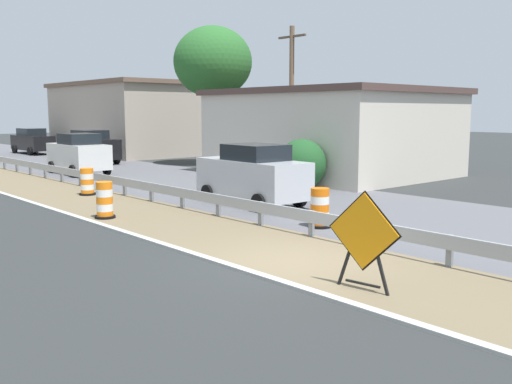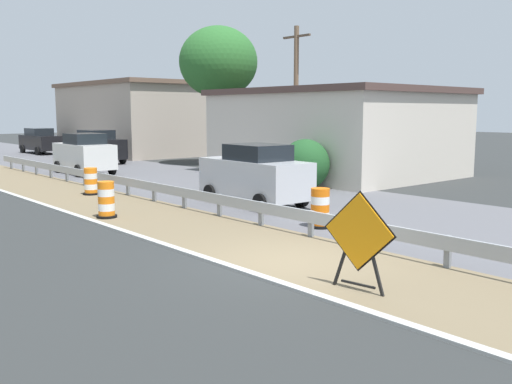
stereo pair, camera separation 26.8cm
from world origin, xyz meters
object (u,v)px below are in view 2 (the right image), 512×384
(traffic_barrel_nearest, at_px, (320,210))
(traffic_barrel_close, at_px, (106,201))
(warning_sign_diamond, at_px, (359,236))
(car_trailing_near_lane, at_px, (98,147))
(car_lead_near_lane, at_px, (255,175))
(car_trailing_far_lane, at_px, (84,154))
(utility_pole_near, at_px, (296,100))
(traffic_barrel_mid, at_px, (91,183))
(car_mid_far_lane, at_px, (40,141))

(traffic_barrel_nearest, xyz_separation_m, traffic_barrel_close, (-3.94, 5.40, 0.00))
(warning_sign_diamond, xyz_separation_m, traffic_barrel_close, (-0.18, 9.85, -0.52))
(traffic_barrel_nearest, xyz_separation_m, car_trailing_near_lane, (4.33, 23.42, 0.55))
(car_lead_near_lane, relative_size, car_trailing_far_lane, 1.05)
(traffic_barrel_close, distance_m, car_trailing_far_lane, 13.54)
(car_trailing_far_lane, xyz_separation_m, utility_pole_near, (7.31, -8.58, 2.79))
(traffic_barrel_close, bearing_deg, traffic_barrel_mid, 70.26)
(car_lead_near_lane, bearing_deg, car_mid_far_lane, -4.34)
(traffic_barrel_close, height_order, car_trailing_far_lane, car_trailing_far_lane)
(car_trailing_near_lane, bearing_deg, traffic_barrel_mid, -28.13)
(warning_sign_diamond, height_order, car_mid_far_lane, car_mid_far_lane)
(car_trailing_near_lane, bearing_deg, car_mid_far_lane, 176.71)
(car_lead_near_lane, bearing_deg, traffic_barrel_nearest, 165.98)
(traffic_barrel_close, distance_m, car_lead_near_lane, 5.33)
(traffic_barrel_close, relative_size, car_trailing_far_lane, 0.27)
(utility_pole_near, bearing_deg, car_trailing_near_lane, 105.82)
(warning_sign_diamond, height_order, traffic_barrel_nearest, warning_sign_diamond)
(car_trailing_near_lane, height_order, utility_pole_near, utility_pole_near)
(car_lead_near_lane, bearing_deg, car_trailing_far_lane, 3.19)
(car_trailing_near_lane, bearing_deg, traffic_barrel_nearest, -12.13)
(car_lead_near_lane, bearing_deg, warning_sign_diamond, 152.38)
(car_trailing_near_lane, bearing_deg, traffic_barrel_close, -26.31)
(traffic_barrel_nearest, bearing_deg, car_trailing_near_lane, 79.51)
(car_mid_far_lane, relative_size, utility_pole_near, 0.64)
(traffic_barrel_nearest, relative_size, car_mid_far_lane, 0.24)
(warning_sign_diamond, distance_m, car_trailing_far_lane, 22.95)
(traffic_barrel_nearest, bearing_deg, car_trailing_far_lane, 86.83)
(traffic_barrel_close, xyz_separation_m, car_trailing_far_lane, (4.93, 12.60, 0.55))
(traffic_barrel_mid, xyz_separation_m, car_mid_far_lane, (6.77, 23.87, 0.51))
(traffic_barrel_mid, bearing_deg, car_trailing_near_lane, 63.51)
(utility_pole_near, bearing_deg, traffic_barrel_close, -161.82)
(car_mid_far_lane, bearing_deg, car_lead_near_lane, -7.57)
(car_mid_far_lane, distance_m, car_trailing_far_lane, 16.72)
(car_mid_far_lane, relative_size, car_trailing_far_lane, 1.11)
(car_lead_near_lane, xyz_separation_m, car_mid_far_lane, (3.40, 29.99, -0.08))
(car_lead_near_lane, distance_m, car_trailing_near_lane, 19.34)
(traffic_barrel_mid, bearing_deg, car_trailing_far_lane, 67.53)
(warning_sign_diamond, distance_m, traffic_barrel_mid, 15.00)
(car_lead_near_lane, xyz_separation_m, car_trailing_near_lane, (3.08, 19.10, -0.02))
(traffic_barrel_nearest, distance_m, traffic_barrel_close, 6.68)
(traffic_barrel_nearest, bearing_deg, warning_sign_diamond, -130.19)
(warning_sign_diamond, height_order, car_trailing_near_lane, car_trailing_near_lane)
(traffic_barrel_close, distance_m, car_trailing_near_lane, 19.83)
(warning_sign_diamond, xyz_separation_m, car_trailing_near_lane, (8.10, 27.87, 0.03))
(traffic_barrel_mid, bearing_deg, utility_pole_near, -5.63)
(car_trailing_near_lane, relative_size, utility_pole_near, 0.57)
(car_trailing_far_lane, bearing_deg, traffic_barrel_nearest, 178.24)
(warning_sign_diamond, xyz_separation_m, car_trailing_far_lane, (4.76, 22.45, 0.04))
(car_mid_far_lane, height_order, utility_pole_near, utility_pole_near)
(traffic_barrel_mid, xyz_separation_m, utility_pole_near, (10.43, -1.03, 3.38))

